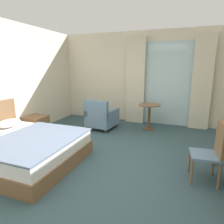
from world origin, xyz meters
TOP-DOWN VIEW (x-y plane):
  - ground at (0.00, 0.00)m, footprint 5.68×6.73m
  - wall_back at (0.00, 3.10)m, footprint 5.28×0.12m
  - balcony_glass_door at (0.80, 3.02)m, footprint 1.41×0.02m
  - curtain_panel_left at (-0.13, 2.92)m, footprint 0.57×0.10m
  - curtain_panel_right at (1.72, 2.92)m, footprint 0.52×0.10m
  - bed at (-1.46, -0.40)m, footprint 2.08×1.73m
  - nightstand at (-2.25, 0.94)m, footprint 0.52×0.48m
  - desk_chair at (1.74, 0.13)m, footprint 0.44×0.46m
  - armchair_by_window at (-0.83, 1.91)m, footprint 0.80×0.86m
  - round_cafe_table at (0.43, 2.35)m, footprint 0.59×0.59m

SIDE VIEW (x-z plane):
  - ground at x=0.00m, z-range -0.10..0.00m
  - nightstand at x=-2.25m, z-range 0.00..0.47m
  - bed at x=-1.46m, z-range -0.23..0.77m
  - armchair_by_window at x=-0.83m, z-range -0.09..0.76m
  - desk_chair at x=1.74m, z-range 0.04..0.98m
  - round_cafe_table at x=0.43m, z-range 0.16..0.87m
  - balcony_glass_door at x=0.80m, z-range 0.00..2.42m
  - curtain_panel_left at x=-0.13m, z-range 0.00..2.54m
  - curtain_panel_right at x=1.72m, z-range 0.00..2.54m
  - wall_back at x=0.00m, z-range 0.00..2.75m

